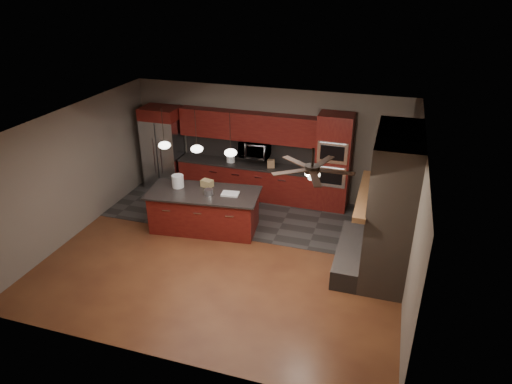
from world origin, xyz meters
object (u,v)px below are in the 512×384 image
at_px(kitchen_island, 204,210).
at_px(paint_tray, 230,194).
at_px(microwave, 255,149).
at_px(refrigerator, 163,148).
at_px(white_bucket, 178,181).
at_px(paint_can, 209,192).
at_px(oven_tower, 333,163).
at_px(counter_box, 271,164).
at_px(counter_bucket, 231,157).
at_px(cardboard_box, 207,183).

relative_size(kitchen_island, paint_tray, 6.97).
height_order(microwave, refrigerator, refrigerator).
xyz_separation_m(white_bucket, paint_can, (0.81, -0.17, -0.08)).
distance_m(oven_tower, microwave, 1.98).
height_order(refrigerator, counter_box, refrigerator).
distance_m(oven_tower, counter_bucket, 2.61).
bearing_deg(oven_tower, paint_tray, -136.66).
distance_m(microwave, white_bucket, 2.25).
bearing_deg(white_bucket, counter_box, 46.58).
relative_size(microwave, refrigerator, 0.33).
bearing_deg(paint_tray, microwave, 84.41).
bearing_deg(refrigerator, paint_can, -42.52).
relative_size(microwave, paint_can, 3.80).
bearing_deg(white_bucket, kitchen_island, -7.12).
bearing_deg(paint_can, white_bucket, 168.22).
bearing_deg(paint_tray, cardboard_box, 153.34).
bearing_deg(oven_tower, cardboard_box, -148.21).
bearing_deg(oven_tower, refrigerator, -179.05).
relative_size(paint_tray, counter_box, 1.87).
xyz_separation_m(kitchen_island, white_bucket, (-0.65, 0.08, 0.60)).
relative_size(refrigerator, counter_bucket, 8.88).
relative_size(refrigerator, cardboard_box, 8.77).
bearing_deg(refrigerator, counter_box, 0.61).
bearing_deg(oven_tower, microwave, 178.34).
bearing_deg(cardboard_box, microwave, 83.53).
relative_size(paint_can, counter_box, 0.97).
relative_size(oven_tower, kitchen_island, 0.92).
relative_size(oven_tower, paint_tray, 6.44).
distance_m(kitchen_island, paint_can, 0.55).
xyz_separation_m(refrigerator, kitchen_island, (1.91, -1.82, -0.63)).
bearing_deg(refrigerator, white_bucket, -53.93).
height_order(counter_bucket, counter_box, counter_bucket).
bearing_deg(counter_bucket, cardboard_box, -89.15).
relative_size(refrigerator, paint_can, 11.41).
relative_size(paint_can, paint_tray, 0.52).
distance_m(oven_tower, cardboard_box, 3.04).
bearing_deg(counter_box, white_bucket, -152.11).
xyz_separation_m(oven_tower, cardboard_box, (-2.58, -1.60, -0.19)).
height_order(cardboard_box, counter_box, counter_box).
xyz_separation_m(white_bucket, cardboard_box, (0.62, 0.21, -0.06)).
bearing_deg(white_bucket, counter_bucket, 71.90).
distance_m(microwave, cardboard_box, 1.79).
xyz_separation_m(oven_tower, counter_box, (-1.53, -0.04, -0.19)).
height_order(white_bucket, counter_box, white_bucket).
height_order(microwave, white_bucket, microwave).
height_order(oven_tower, refrigerator, oven_tower).
bearing_deg(paint_can, counter_box, 66.10).
xyz_separation_m(kitchen_island, paint_can, (0.17, -0.09, 0.52)).
bearing_deg(counter_box, kitchen_island, -137.74).
xyz_separation_m(kitchen_island, paint_tray, (0.61, 0.06, 0.47)).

